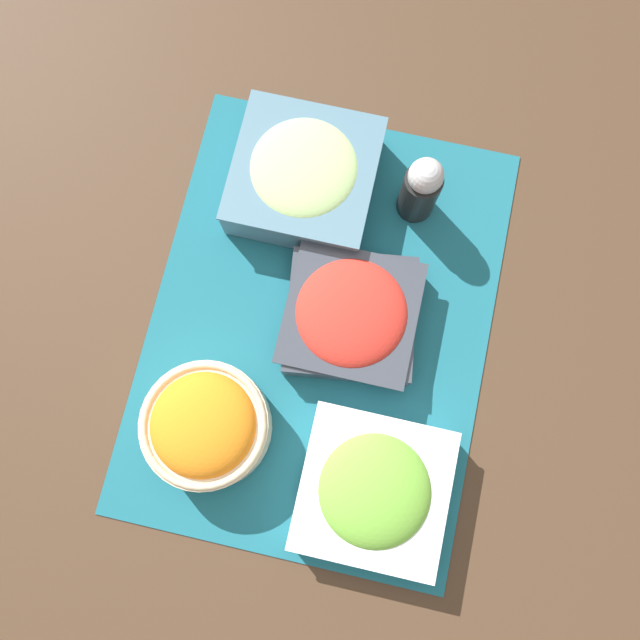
% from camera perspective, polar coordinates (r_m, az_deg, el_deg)
% --- Properties ---
extents(ground_plane, '(3.00, 3.00, 0.00)m').
position_cam_1_polar(ground_plane, '(0.80, 0.00, -0.49)').
color(ground_plane, '#422D1E').
extents(placemat, '(0.57, 0.43, 0.00)m').
position_cam_1_polar(placemat, '(0.79, 0.00, -0.46)').
color(placemat, '#195B6B').
rests_on(placemat, ground_plane).
extents(tomato_bowl, '(0.18, 0.18, 0.06)m').
position_cam_1_polar(tomato_bowl, '(0.77, 2.85, 0.48)').
color(tomato_bowl, '#333842').
rests_on(tomato_bowl, placemat).
extents(cucumber_bowl, '(0.18, 0.18, 0.07)m').
position_cam_1_polar(cucumber_bowl, '(0.82, -1.45, 13.11)').
color(cucumber_bowl, slate).
rests_on(cucumber_bowl, placemat).
extents(carrot_bowl, '(0.15, 0.15, 0.08)m').
position_cam_1_polar(carrot_bowl, '(0.75, -10.39, -9.45)').
color(carrot_bowl, beige).
rests_on(carrot_bowl, placemat).
extents(lettuce_bowl, '(0.17, 0.17, 0.07)m').
position_cam_1_polar(lettuce_bowl, '(0.75, 4.92, -15.21)').
color(lettuce_bowl, white).
rests_on(lettuce_bowl, placemat).
extents(pepper_shaker, '(0.05, 0.05, 0.11)m').
position_cam_1_polar(pepper_shaker, '(0.80, 9.22, 11.80)').
color(pepper_shaker, black).
rests_on(pepper_shaker, placemat).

